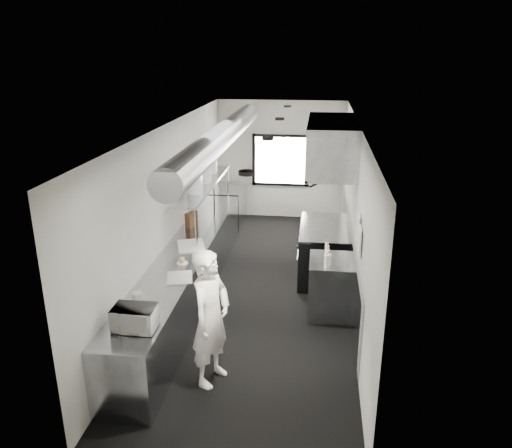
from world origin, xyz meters
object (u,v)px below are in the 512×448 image
(plate_stack_c, at_px, (205,173))
(pass_shelf, at_px, (203,185))
(range, at_px, (323,251))
(deli_tub_a, at_px, (128,313))
(far_work_table, at_px, (228,206))
(squeeze_bottle_a, at_px, (327,261))
(microwave, at_px, (135,318))
(plate_stack_b, at_px, (195,180))
(knife_block, at_px, (191,219))
(plate_stack_d, at_px, (211,164))
(squeeze_bottle_c, at_px, (327,255))
(squeeze_bottle_e, at_px, (327,247))
(line_cook, at_px, (211,318))
(cutting_board, at_px, (191,246))
(squeeze_bottle_b, at_px, (329,259))
(prep_counter, at_px, (188,274))
(deli_tub_b, at_px, (137,296))
(plate_stack_a, at_px, (194,184))
(squeeze_bottle_d, at_px, (327,251))
(small_plate, at_px, (182,263))
(bottle_station, at_px, (330,287))

(plate_stack_c, bearing_deg, pass_shelf, -93.31)
(range, bearing_deg, deli_tub_a, -124.00)
(range, distance_m, far_work_table, 3.32)
(far_work_table, xyz_separation_m, squeeze_bottle_a, (2.22, -4.17, 0.55))
(microwave, height_order, plate_stack_b, plate_stack_b)
(range, xyz_separation_m, knife_block, (-2.35, -0.18, 0.56))
(plate_stack_d, relative_size, squeeze_bottle_c, 2.05)
(microwave, xyz_separation_m, squeeze_bottle_c, (2.18, 2.22, -0.05))
(pass_shelf, distance_m, squeeze_bottle_e, 2.72)
(line_cook, distance_m, squeeze_bottle_e, 2.58)
(pass_shelf, distance_m, cutting_board, 1.55)
(squeeze_bottle_b, bearing_deg, plate_stack_c, 139.16)
(prep_counter, distance_m, deli_tub_a, 2.28)
(microwave, bearing_deg, deli_tub_b, 107.93)
(microwave, xyz_separation_m, plate_stack_d, (-0.12, 4.78, 0.72))
(plate_stack_b, relative_size, plate_stack_d, 0.93)
(prep_counter, bearing_deg, plate_stack_d, 91.77)
(deli_tub_b, height_order, plate_stack_a, plate_stack_a)
(far_work_table, distance_m, squeeze_bottle_e, 4.26)
(range, xyz_separation_m, deli_tub_b, (-2.35, -2.99, 0.48))
(far_work_table, bearing_deg, plate_stack_b, -91.70)
(prep_counter, bearing_deg, plate_stack_b, 94.18)
(squeeze_bottle_c, bearing_deg, plate_stack_a, 154.33)
(squeeze_bottle_d, bearing_deg, cutting_board, 176.13)
(small_plate, xyz_separation_m, squeeze_bottle_e, (2.13, 0.71, 0.07))
(prep_counter, relative_size, squeeze_bottle_c, 33.38)
(microwave, distance_m, cutting_board, 2.55)
(prep_counter, bearing_deg, line_cook, -67.81)
(small_plate, distance_m, plate_stack_b, 1.88)
(bottle_station, distance_m, squeeze_bottle_d, 0.56)
(squeeze_bottle_c, bearing_deg, range, 91.95)
(pass_shelf, xyz_separation_m, microwave, (0.09, -3.96, -0.50))
(plate_stack_a, bearing_deg, small_plate, -84.22)
(plate_stack_c, height_order, squeeze_bottle_b, plate_stack_c)
(prep_counter, height_order, deli_tub_a, deli_tub_a)
(range, xyz_separation_m, plate_stack_d, (-2.26, 1.12, 1.28))
(far_work_table, relative_size, deli_tub_a, 8.19)
(bottle_station, xyz_separation_m, squeeze_bottle_a, (-0.08, -0.27, 0.55))
(range, distance_m, squeeze_bottle_e, 1.21)
(plate_stack_d, height_order, squeeze_bottle_a, plate_stack_d)
(range, xyz_separation_m, squeeze_bottle_d, (0.05, -1.26, 0.52))
(prep_counter, bearing_deg, knife_block, 99.22)
(deli_tub_a, xyz_separation_m, squeeze_bottle_d, (2.36, 2.16, 0.03))
(range, distance_m, plate_stack_d, 2.83)
(deli_tub_a, xyz_separation_m, squeeze_bottle_e, (2.35, 2.33, 0.03))
(pass_shelf, height_order, plate_stack_b, plate_stack_b)
(deli_tub_b, xyz_separation_m, plate_stack_d, (0.09, 4.11, 0.80))
(knife_block, bearing_deg, plate_stack_d, 109.26)
(prep_counter, xyz_separation_m, range, (2.19, 1.20, 0.02))
(plate_stack_a, height_order, squeeze_bottle_b, plate_stack_a)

